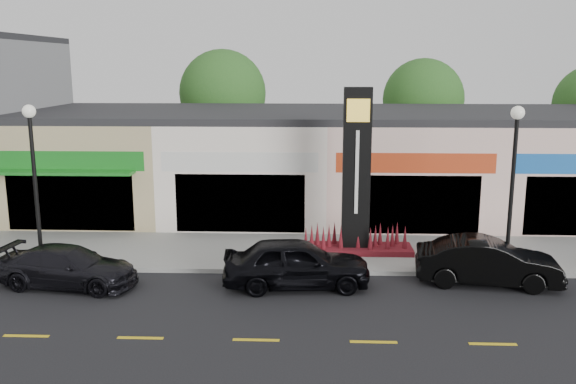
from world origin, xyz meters
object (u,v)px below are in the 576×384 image
at_px(lamp_east_near, 513,172).
at_px(car_dark_sedan, 68,267).
at_px(pylon_sign, 356,195).
at_px(car_black_sedan, 296,263).
at_px(lamp_west_near, 34,168).
at_px(car_black_conv, 488,262).

relative_size(lamp_east_near, car_dark_sedan, 1.24).
distance_m(pylon_sign, car_black_sedan, 4.18).
distance_m(lamp_west_near, car_dark_sedan, 3.79).
relative_size(lamp_west_near, pylon_sign, 0.91).
bearing_deg(car_dark_sedan, lamp_west_near, 50.55).
height_order(lamp_west_near, car_black_sedan, lamp_west_near).
distance_m(lamp_east_near, car_dark_sedan, 14.69).
distance_m(lamp_west_near, pylon_sign, 11.19).
relative_size(lamp_west_near, car_dark_sedan, 1.24).
xyz_separation_m(car_dark_sedan, car_black_conv, (13.33, 0.71, 0.10)).
bearing_deg(car_black_sedan, lamp_west_near, 75.07).
xyz_separation_m(pylon_sign, car_black_sedan, (-2.07, -3.32, -1.49)).
bearing_deg(lamp_east_near, car_black_conv, -130.20).
xyz_separation_m(lamp_east_near, car_dark_sedan, (-14.29, -1.85, -2.84)).
height_order(lamp_east_near, car_dark_sedan, lamp_east_near).
bearing_deg(lamp_east_near, car_dark_sedan, -172.61).
height_order(lamp_east_near, car_black_conv, lamp_east_near).
distance_m(car_dark_sedan, car_black_conv, 13.35).
relative_size(pylon_sign, car_black_conv, 1.33).
distance_m(lamp_west_near, car_black_conv, 15.33).
xyz_separation_m(lamp_east_near, pylon_sign, (-5.00, 1.70, -1.20)).
distance_m(lamp_west_near, car_black_sedan, 9.47).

